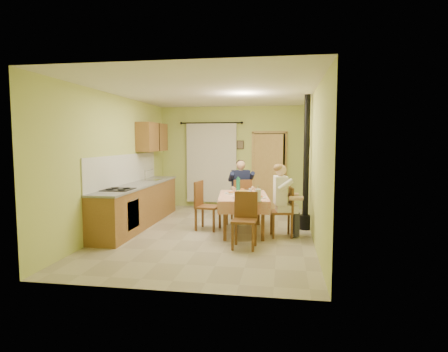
% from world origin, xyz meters
% --- Properties ---
extents(floor, '(4.00, 6.00, 0.01)m').
position_xyz_m(floor, '(0.00, 0.00, 0.00)').
color(floor, tan).
rests_on(floor, ground).
extents(room_shell, '(4.04, 6.04, 2.82)m').
position_xyz_m(room_shell, '(0.00, 0.00, 1.82)').
color(room_shell, '#C6D36C').
rests_on(room_shell, ground).
extents(kitchen_run, '(0.64, 3.64, 1.56)m').
position_xyz_m(kitchen_run, '(-1.71, 0.40, 0.48)').
color(kitchen_run, brown).
rests_on(kitchen_run, ground).
extents(upper_cabinets, '(0.35, 1.40, 0.70)m').
position_xyz_m(upper_cabinets, '(-1.82, 1.70, 1.95)').
color(upper_cabinets, brown).
rests_on(upper_cabinets, room_shell).
extents(curtain, '(1.70, 0.07, 2.22)m').
position_xyz_m(curtain, '(-0.55, 2.90, 1.26)').
color(curtain, black).
rests_on(curtain, ground).
extents(doorway, '(0.96, 0.30, 2.15)m').
position_xyz_m(doorway, '(1.04, 2.91, 1.05)').
color(doorway, black).
rests_on(doorway, ground).
extents(dining_table, '(1.18, 1.73, 0.76)m').
position_xyz_m(dining_table, '(0.64, 0.15, 0.38)').
color(dining_table, tan).
rests_on(dining_table, ground).
extents(tableware, '(0.88, 1.56, 0.33)m').
position_xyz_m(tableware, '(0.68, 0.07, 0.81)').
color(tableware, white).
rests_on(tableware, dining_table).
extents(chair_far, '(0.53, 0.53, 0.98)m').
position_xyz_m(chair_far, '(0.47, 1.22, 0.29)').
color(chair_far, brown).
rests_on(chair_far, ground).
extents(chair_near, '(0.43, 0.43, 0.97)m').
position_xyz_m(chair_near, '(0.78, -0.98, 0.29)').
color(chair_near, brown).
rests_on(chair_near, ground).
extents(chair_right, '(0.46, 0.46, 0.96)m').
position_xyz_m(chair_right, '(1.42, -0.08, 0.29)').
color(chair_right, brown).
rests_on(chair_right, ground).
extents(chair_left, '(0.52, 0.52, 1.02)m').
position_xyz_m(chair_left, '(-0.13, 0.26, 0.29)').
color(chair_left, brown).
rests_on(chair_left, ground).
extents(man_far, '(0.65, 0.58, 1.39)m').
position_xyz_m(man_far, '(0.47, 1.23, 0.88)').
color(man_far, '#141938').
rests_on(man_far, chair_far).
extents(man_right, '(0.52, 0.62, 1.39)m').
position_xyz_m(man_right, '(1.41, -0.08, 0.88)').
color(man_right, silver).
rests_on(man_right, chair_right).
extents(stove_flue, '(0.24, 0.24, 2.80)m').
position_xyz_m(stove_flue, '(1.90, 0.60, 1.02)').
color(stove_flue, black).
rests_on(stove_flue, ground).
extents(picture_back, '(0.19, 0.03, 0.23)m').
position_xyz_m(picture_back, '(0.25, 2.97, 1.75)').
color(picture_back, black).
rests_on(picture_back, room_shell).
extents(picture_right, '(0.03, 0.31, 0.21)m').
position_xyz_m(picture_right, '(1.97, 1.20, 1.85)').
color(picture_right, brown).
rests_on(picture_right, room_shell).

